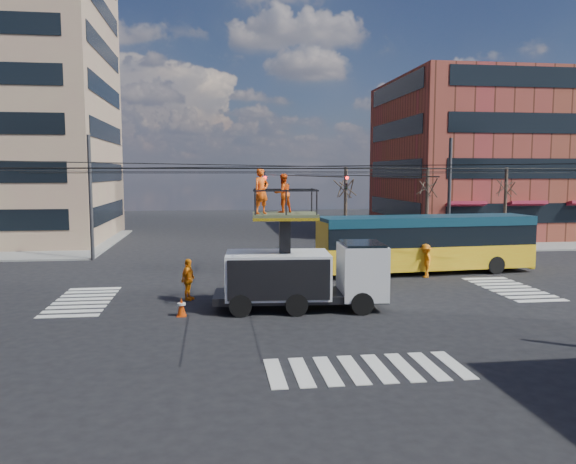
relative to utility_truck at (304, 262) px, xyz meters
The scene contains 13 objects.
ground 3.32m from the utility_truck, 77.35° to the left, with size 120.00×120.00×0.00m, color black.
sidewalk_ne 32.06m from the utility_truck, 47.58° to the left, with size 18.00×18.00×0.12m, color slate.
crosswalks 3.32m from the utility_truck, 77.35° to the left, with size 22.40×22.40×0.02m, color silver, non-canonical shape.
building_ne 35.25m from the utility_truck, 49.70° to the left, with size 20.06×16.06×14.00m.
overhead_network 3.87m from the utility_truck, 80.31° to the left, with size 24.24×24.24×8.00m.
tree_a 17.28m from the utility_truck, 70.89° to the left, with size 2.00×2.00×6.00m.
tree_b 20.04m from the utility_truck, 54.30° to the left, with size 2.00×2.00×6.00m.
tree_c 24.02m from the utility_truck, 42.52° to the left, with size 2.00×2.00×6.00m.
utility_truck is the anchor object (origin of this frame).
city_bus 11.01m from the utility_truck, 42.38° to the left, with size 12.34×3.53×3.20m.
traffic_cone 5.24m from the utility_truck, behind, with size 0.36×0.36×0.75m, color #D73F09.
worker_ground 5.42m from the utility_truck, 155.02° to the left, with size 1.08×0.45×1.84m, color orange.
flagger 9.75m from the utility_truck, 38.47° to the left, with size 1.17×0.67×1.82m, color orange.
Camera 1 is at (-4.29, -25.12, 5.59)m, focal length 35.00 mm.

